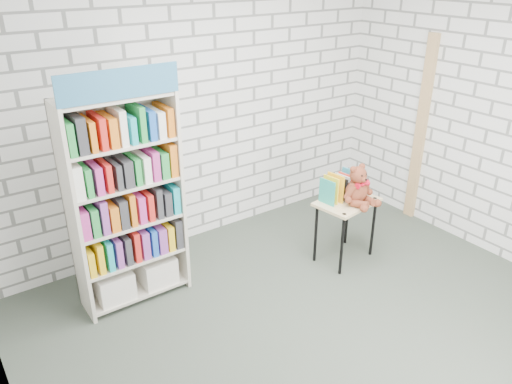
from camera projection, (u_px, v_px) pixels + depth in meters
ground at (324, 330)px, 4.12m from camera, size 4.50×4.50×0.00m
room_shell at (339, 122)px, 3.36m from camera, size 4.52×4.02×2.81m
bookshelf at (126, 201)px, 4.17m from camera, size 0.93×0.36×2.08m
display_table at (347, 209)px, 4.89m from camera, size 0.65×0.50×0.65m
table_books at (340, 186)px, 4.87m from camera, size 0.44×0.24×0.25m
teddy_bear at (359, 188)px, 4.74m from camera, size 0.36×0.33×0.39m
door_trim at (421, 131)px, 5.54m from camera, size 0.05×0.12×2.10m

